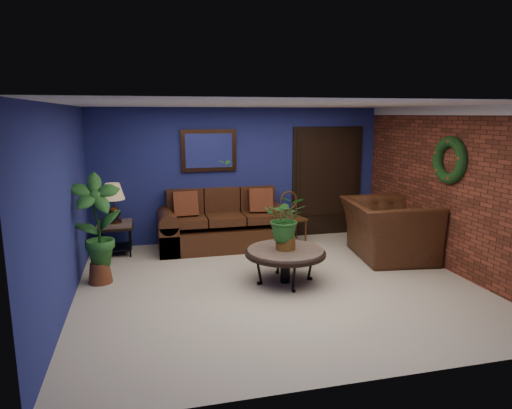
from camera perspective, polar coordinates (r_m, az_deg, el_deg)
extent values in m
plane|color=beige|center=(6.59, 2.73, -9.92)|extent=(5.50, 5.50, 0.00)
cube|color=navy|center=(8.64, -1.95, 3.74)|extent=(5.50, 0.04, 2.50)
cube|color=navy|center=(6.07, -22.89, -0.35)|extent=(0.04, 5.00, 2.50)
cube|color=brown|center=(7.51, 23.37, 1.68)|extent=(0.04, 5.00, 2.50)
cube|color=white|center=(6.15, 2.95, 12.38)|extent=(5.50, 5.00, 0.02)
cube|color=white|center=(7.41, 23.90, 10.71)|extent=(0.03, 5.00, 0.14)
cube|color=#402513|center=(8.45, -5.92, 6.72)|extent=(1.02, 0.06, 0.77)
cube|color=black|center=(9.16, 8.87, 2.77)|extent=(1.44, 0.06, 2.18)
torus|color=black|center=(7.46, 23.04, 5.14)|extent=(0.16, 0.72, 0.72)
cube|color=#452213|center=(8.29, -4.00, -4.07)|extent=(2.34, 1.01, 0.38)
cube|color=#452213|center=(8.56, -4.46, -1.18)|extent=(2.00, 0.28, 0.96)
cube|color=#452213|center=(8.06, -8.62, -2.01)|extent=(0.64, 0.69, 0.15)
cube|color=#452213|center=(8.14, -3.95, -1.77)|extent=(0.64, 0.69, 0.15)
cube|color=#452213|center=(8.28, 0.59, -1.53)|extent=(0.64, 0.69, 0.15)
cube|color=#452213|center=(8.17, -10.94, -3.95)|extent=(0.34, 1.01, 0.53)
cube|color=#452213|center=(8.50, 2.65, -3.17)|extent=(0.34, 1.01, 0.53)
cube|color=brown|center=(8.04, -8.81, 0.08)|extent=(0.42, 0.13, 0.42)
cube|color=brown|center=(8.27, 0.61, 0.52)|extent=(0.42, 0.13, 0.42)
cylinder|color=#4A4441|center=(6.52, 3.70, -5.81)|extent=(1.08, 1.08, 0.05)
cylinder|color=black|center=(6.53, 3.69, -6.10)|extent=(1.15, 1.15, 0.05)
cylinder|color=black|center=(6.60, 3.67, -7.85)|extent=(0.14, 0.14, 0.44)
cube|color=#4A4441|center=(8.16, -17.24, -2.35)|extent=(0.58, 0.58, 0.05)
cube|color=black|center=(8.17, -17.23, -2.62)|extent=(0.61, 0.61, 0.04)
cube|color=black|center=(8.26, -17.08, -5.12)|extent=(0.52, 0.52, 0.03)
cylinder|color=black|center=(8.01, -18.95, -4.67)|extent=(0.03, 0.03, 0.53)
cylinder|color=black|center=(7.98, -15.49, -4.52)|extent=(0.03, 0.03, 0.53)
cylinder|color=black|center=(8.48, -18.69, -3.79)|extent=(0.03, 0.03, 0.53)
cylinder|color=black|center=(8.45, -15.42, -3.65)|extent=(0.03, 0.03, 0.53)
cylinder|color=#402513|center=(8.15, -17.26, -2.01)|extent=(0.24, 0.24, 0.05)
sphere|color=#402513|center=(8.12, -17.31, -1.20)|extent=(0.22, 0.22, 0.22)
cylinder|color=#402513|center=(8.09, -17.39, 0.03)|extent=(0.02, 0.02, 0.28)
cone|color=#A08459|center=(8.06, -17.47, 1.40)|extent=(0.39, 0.39, 0.28)
cube|color=#543218|center=(8.60, 4.67, -1.79)|extent=(0.49, 0.49, 0.04)
torus|color=#543218|center=(8.68, 4.07, 0.47)|extent=(0.38, 0.12, 0.38)
cylinder|color=#543218|center=(8.42, 4.26, -3.69)|extent=(0.03, 0.03, 0.42)
cylinder|color=#543218|center=(8.60, 6.22, -3.41)|extent=(0.03, 0.03, 0.42)
cylinder|color=#543218|center=(8.71, 3.08, -3.17)|extent=(0.03, 0.03, 0.42)
cylinder|color=#543218|center=(8.88, 5.01, -2.91)|extent=(0.03, 0.03, 0.42)
imported|color=#452213|center=(7.96, 16.15, -3.02)|extent=(1.47, 1.63, 0.96)
cylinder|color=brown|center=(6.49, 3.71, -4.84)|extent=(0.28, 0.28, 0.18)
imported|color=#19511D|center=(6.40, 3.75, -1.69)|extent=(0.72, 0.67, 0.65)
cylinder|color=brown|center=(7.86, 18.60, -6.21)|extent=(0.26, 0.26, 0.20)
imported|color=#19511D|center=(7.75, 18.79, -3.37)|extent=(0.42, 0.36, 0.70)
cylinder|color=brown|center=(6.96, -18.90, -8.04)|extent=(0.34, 0.34, 0.30)
imported|color=#19511D|center=(6.76, -19.30, -1.92)|extent=(0.76, 0.57, 1.32)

